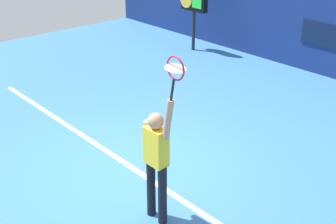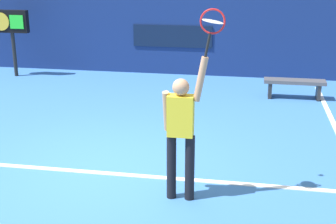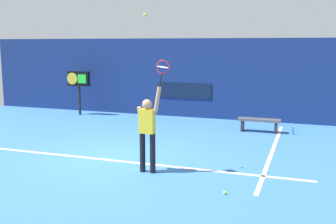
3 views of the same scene
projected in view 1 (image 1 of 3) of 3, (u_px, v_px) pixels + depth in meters
The scene contains 5 objects.
ground_plane at pixel (144, 164), 8.13m from camera, with size 18.00×18.00×0.00m, color #3870B2.
court_baseline at pixel (133, 168), 7.98m from camera, with size 10.00×0.10×0.01m, color white.
tennis_player at pixel (157, 158), 6.34m from camera, with size 0.59×0.31×1.99m.
tennis_racket at pixel (175, 71), 5.50m from camera, with size 0.36×0.27×0.62m.
scoreboard_clock at pixel (194, 4), 13.64m from camera, with size 0.96×0.20×1.81m.
Camera 1 is at (5.52, -4.31, 4.26)m, focal length 49.27 mm.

